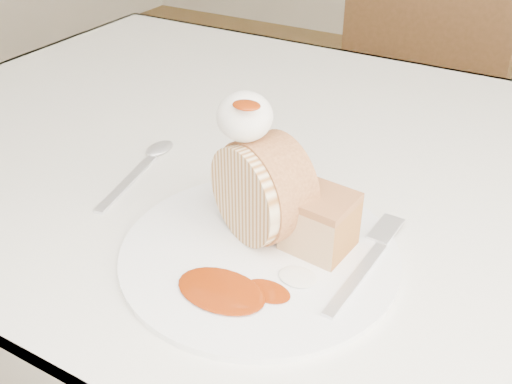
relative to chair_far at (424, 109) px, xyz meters
The scene contains 10 objects.
table 0.84m from the chair_far, 87.32° to the right, with size 1.40×0.90×0.75m.
chair_far is the anchor object (origin of this frame).
plate 1.08m from the chair_far, 86.03° to the right, with size 0.30×0.30×0.01m, color white.
roulade_slice 1.06m from the chair_far, 86.66° to the right, with size 0.11×0.11×0.06m, color beige.
cake_chunk 1.06m from the chair_far, 82.93° to the right, with size 0.07×0.06×0.06m, color #B57444.
whipped_cream 1.09m from the chair_far, 87.83° to the right, with size 0.06×0.06×0.05m, color silver.
caramel_drizzle 1.12m from the chair_far, 87.16° to the right, with size 0.03×0.02×0.01m, color maroon.
caramel_pool 1.15m from the chair_far, 86.28° to the right, with size 0.09×0.06×0.00m, color maroon, non-canonical shape.
fork 1.09m from the chair_far, 80.09° to the right, with size 0.02×0.18×0.00m, color silver.
spoon 1.05m from the chair_far, 98.40° to the right, with size 0.03×0.18×0.00m, color silver.
Camera 1 is at (0.27, -0.44, 1.14)m, focal length 40.00 mm.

